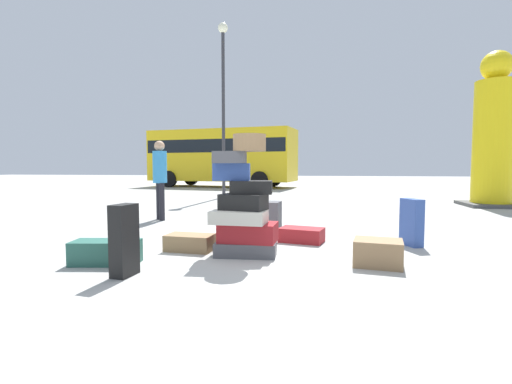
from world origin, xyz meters
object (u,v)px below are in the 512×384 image
(suitcase_tower, at_px, (244,207))
(suitcase_teal_behind_tower, at_px, (106,252))
(suitcase_brown_upright_blue, at_px, (190,243))
(suitcase_maroon_right_side, at_px, (302,235))
(suitcase_black_foreground_far, at_px, (124,240))
(lamp_post, at_px, (223,85))
(yellow_dummy_statue, at_px, (494,138))
(suitcase_charcoal_foreground_near, at_px, (273,216))
(parked_bus, at_px, (222,154))
(suitcase_navy_left_side, at_px, (412,222))
(person_bearded_onlooker, at_px, (160,173))
(suitcase_brown_white_trunk, at_px, (378,253))

(suitcase_tower, distance_m, suitcase_teal_behind_tower, 1.78)
(suitcase_brown_upright_blue, distance_m, suitcase_maroon_right_side, 1.73)
(suitcase_teal_behind_tower, height_order, suitcase_black_foreground_far, suitcase_black_foreground_far)
(lamp_post, bearing_deg, suitcase_black_foreground_far, -81.78)
(suitcase_maroon_right_side, bearing_deg, yellow_dummy_statue, 62.92)
(suitcase_charcoal_foreground_near, height_order, parked_bus, parked_bus)
(suitcase_teal_behind_tower, bearing_deg, suitcase_navy_left_side, 14.49)
(parked_bus, height_order, lamp_post, lamp_post)
(suitcase_charcoal_foreground_near, relative_size, yellow_dummy_statue, 0.12)
(suitcase_tower, xyz_separation_m, suitcase_brown_upright_blue, (-0.79, 0.09, -0.51))
(suitcase_brown_upright_blue, relative_size, yellow_dummy_statue, 0.14)
(person_bearded_onlooker, xyz_separation_m, parked_bus, (-1.93, 12.76, 0.81))
(suitcase_charcoal_foreground_near, height_order, suitcase_black_foreground_far, suitcase_black_foreground_far)
(suitcase_teal_behind_tower, relative_size, parked_bus, 0.09)
(suitcase_tower, xyz_separation_m, suitcase_navy_left_side, (2.32, 0.93, -0.28))
(suitcase_tower, height_order, suitcase_maroon_right_side, suitcase_tower)
(suitcase_maroon_right_side, height_order, yellow_dummy_statue, yellow_dummy_statue)
(suitcase_black_foreground_far, relative_size, yellow_dummy_statue, 0.17)
(suitcase_brown_upright_blue, distance_m, lamp_post, 9.69)
(suitcase_black_foreground_far, xyz_separation_m, lamp_post, (-1.43, 9.90, 3.74))
(suitcase_teal_behind_tower, distance_m, yellow_dummy_statue, 10.96)
(suitcase_maroon_right_side, relative_size, suitcase_black_foreground_far, 0.85)
(suitcase_charcoal_foreground_near, bearing_deg, parked_bus, 112.63)
(person_bearded_onlooker, bearing_deg, suitcase_tower, 1.27)
(suitcase_charcoal_foreground_near, relative_size, parked_bus, 0.06)
(suitcase_teal_behind_tower, height_order, yellow_dummy_statue, yellow_dummy_statue)
(suitcase_charcoal_foreground_near, distance_m, yellow_dummy_statue, 7.95)
(suitcase_brown_upright_blue, bearing_deg, suitcase_teal_behind_tower, -127.12)
(suitcase_black_foreground_far, relative_size, parked_bus, 0.09)
(suitcase_black_foreground_far, xyz_separation_m, parked_bus, (-3.27, 16.74, 1.45))
(suitcase_black_foreground_far, xyz_separation_m, person_bearded_onlooker, (-1.34, 3.98, 0.63))
(yellow_dummy_statue, height_order, parked_bus, yellow_dummy_statue)
(suitcase_black_foreground_far, height_order, parked_bus, parked_bus)
(suitcase_charcoal_foreground_near, height_order, lamp_post, lamp_post)
(suitcase_teal_behind_tower, distance_m, suitcase_brown_upright_blue, 1.13)
(suitcase_navy_left_side, distance_m, suitcase_maroon_right_side, 1.62)
(suitcase_charcoal_foreground_near, distance_m, suitcase_black_foreground_far, 3.27)
(suitcase_black_foreground_far, relative_size, person_bearded_onlooker, 0.45)
(suitcase_tower, distance_m, suitcase_brown_white_trunk, 1.76)
(suitcase_teal_behind_tower, height_order, person_bearded_onlooker, person_bearded_onlooker)
(suitcase_charcoal_foreground_near, xyz_separation_m, yellow_dummy_statue, (5.78, 5.17, 1.72))
(suitcase_charcoal_foreground_near, relative_size, suitcase_black_foreground_far, 0.69)
(suitcase_black_foreground_far, bearing_deg, person_bearded_onlooker, 116.69)
(suitcase_tower, bearing_deg, suitcase_charcoal_foreground_near, 84.70)
(person_bearded_onlooker, bearing_deg, suitcase_teal_behind_tower, -25.47)
(suitcase_navy_left_side, xyz_separation_m, suitcase_brown_white_trunk, (-0.66, -1.23, -0.19))
(person_bearded_onlooker, relative_size, yellow_dummy_statue, 0.39)
(suitcase_maroon_right_side, xyz_separation_m, person_bearded_onlooker, (-3.13, 1.88, 0.91))
(parked_bus, bearing_deg, suitcase_brown_white_trunk, -59.84)
(suitcase_charcoal_foreground_near, xyz_separation_m, lamp_post, (-2.68, 6.88, 3.86))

